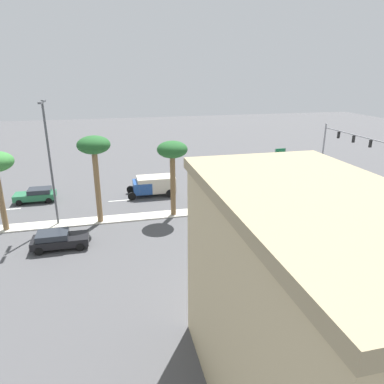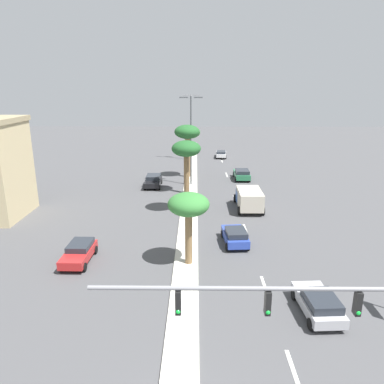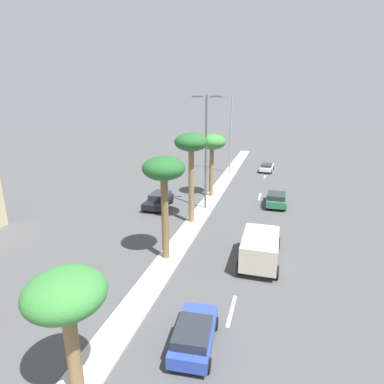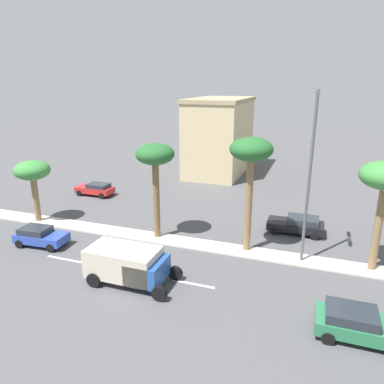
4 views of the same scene
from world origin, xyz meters
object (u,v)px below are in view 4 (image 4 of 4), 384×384
Objects in this scene: commercial_building at (220,136)px; sedan_red_inboard at (96,189)px; box_truck at (130,264)px; street_lamp_inboard at (310,168)px; palm_tree_center at (32,172)px; sedan_black_mid at (297,224)px; sedan_green_right at (359,324)px; sedan_blue_rear at (40,236)px; palm_tree_outboard at (251,156)px; palm_tree_rear at (155,159)px.

commercial_building is 3.11× the size of sedan_red_inboard.
sedan_red_inboard is at bearing -139.71° from box_truck.
commercial_building is 26.06m from street_lamp_inboard.
palm_tree_center is at bearing -23.87° from commercial_building.
palm_tree_center is 0.47× the size of street_lamp_inboard.
sedan_black_mid is (-4.96, -0.66, -5.91)m from street_lamp_inboard.
street_lamp_inboard is 2.63× the size of sedan_green_right.
sedan_blue_rear is at bearing -104.80° from box_truck.
palm_tree_center is at bearing -105.30° from sedan_green_right.
box_truck is (29.25, 2.45, -3.71)m from commercial_building.
sedan_red_inboard is at bearing -110.25° from street_lamp_inboard.
sedan_blue_rear is (3.93, -18.85, -5.92)m from street_lamp_inboard.
palm_tree_outboard reaches higher than sedan_blue_rear.
sedan_red_inboard is (-15.26, -25.15, -0.06)m from sedan_green_right.
sedan_green_right is 12.92m from box_truck.
palm_tree_rear is 7.19m from palm_tree_outboard.
commercial_building is at bearing 166.24° from sedan_blue_rear.
street_lamp_inboard is 2.87× the size of sedan_blue_rear.
commercial_building reaches higher than sedan_red_inboard.
palm_tree_rear is 16.93m from sedan_green_right.
palm_tree_center is at bearing -88.33° from palm_tree_outboard.
palm_tree_center is 0.72× the size of palm_tree_rear.
sedan_blue_rear is 0.92× the size of sedan_green_right.
sedan_black_mid is at bearing 81.54° from sedan_red_inboard.
street_lamp_inboard reaches higher than palm_tree_outboard.
palm_tree_center is at bearing -2.68° from sedan_red_inboard.
sedan_red_inboard is at bearing -125.41° from palm_tree_rear.
commercial_building is 2.30× the size of box_truck.
sedan_black_mid is 1.09× the size of sedan_red_inboard.
sedan_black_mid reaches higher than sedan_blue_rear.
palm_tree_rear is at bearing -65.99° from sedan_black_mid.
sedan_red_inboard is (-12.08, -3.23, -0.02)m from sedan_blue_rear.
sedan_green_right reaches higher than sedan_black_mid.
palm_tree_center reaches higher than sedan_black_mid.
sedan_black_mid is at bearing -172.45° from street_lamp_inboard.
palm_tree_center is 11.56m from palm_tree_rear.
palm_tree_center is 22.71m from sedan_black_mid.
palm_tree_rear is at bearing 92.25° from palm_tree_center.
sedan_red_inboard is (-7.83, -11.01, -5.66)m from palm_tree_rear.
street_lamp_inboard is at bearing 83.94° from palm_tree_outboard.
palm_tree_outboard is 1.48× the size of box_truck.
sedan_green_right is (3.18, 21.91, 0.04)m from sedan_blue_rear.
palm_tree_center is 14.46m from box_truck.
palm_tree_center is 1.25× the size of sedan_green_right.
palm_tree_outboard is 1.91× the size of sedan_green_right.
box_truck is at bearing 40.29° from sedan_red_inboard.
box_truck is at bearing -57.23° from street_lamp_inboard.
sedan_black_mid is at bearing 103.13° from palm_tree_center.
commercial_building is 1.72× the size of palm_tree_rear.
sedan_blue_rear is at bearing -13.76° from commercial_building.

